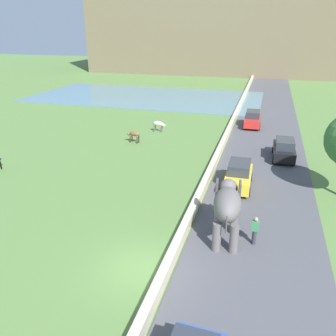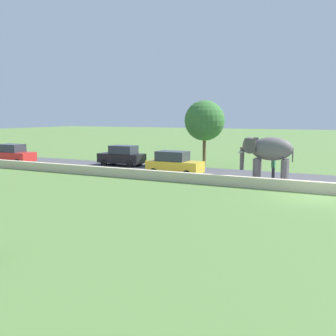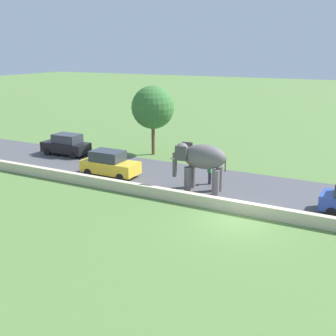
# 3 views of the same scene
# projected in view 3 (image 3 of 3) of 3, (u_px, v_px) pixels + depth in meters

# --- Properties ---
(ground_plane) EXTENTS (220.00, 220.00, 0.00)m
(ground_plane) POSITION_uv_depth(u_px,v_px,m) (235.00, 221.00, 20.93)
(ground_plane) COLOR #567A3D
(road_surface) EXTENTS (7.00, 120.00, 0.06)m
(road_surface) POSITION_uv_depth(u_px,v_px,m) (24.00, 155.00, 34.08)
(road_surface) COLOR #4C4C51
(road_surface) RESTS_ON ground
(barrier_wall) EXTENTS (0.40, 110.00, 0.65)m
(barrier_wall) POSITION_uv_depth(u_px,v_px,m) (4.00, 165.00, 29.87)
(barrier_wall) COLOR beige
(barrier_wall) RESTS_ON ground
(elephant) EXTENTS (1.67, 3.53, 2.99)m
(elephant) POSITION_uv_depth(u_px,v_px,m) (200.00, 160.00, 24.79)
(elephant) COLOR #605B5B
(elephant) RESTS_ON ground
(person_beside_elephant) EXTENTS (0.36, 0.22, 1.63)m
(person_beside_elephant) POSITION_uv_depth(u_px,v_px,m) (210.00, 172.00, 26.34)
(person_beside_elephant) COLOR #33333D
(person_beside_elephant) RESTS_ON ground
(car_black) EXTENTS (1.85, 4.03, 1.80)m
(car_black) POSITION_uv_depth(u_px,v_px,m) (66.00, 145.00, 33.74)
(car_black) COLOR black
(car_black) RESTS_ON ground
(car_yellow) EXTENTS (1.82, 4.02, 1.80)m
(car_yellow) POSITION_uv_depth(u_px,v_px,m) (110.00, 164.00, 28.13)
(car_yellow) COLOR gold
(car_yellow) RESTS_ON ground
(tree_near) EXTENTS (3.49, 3.49, 5.67)m
(tree_near) POSITION_uv_depth(u_px,v_px,m) (153.00, 107.00, 33.26)
(tree_near) COLOR brown
(tree_near) RESTS_ON ground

